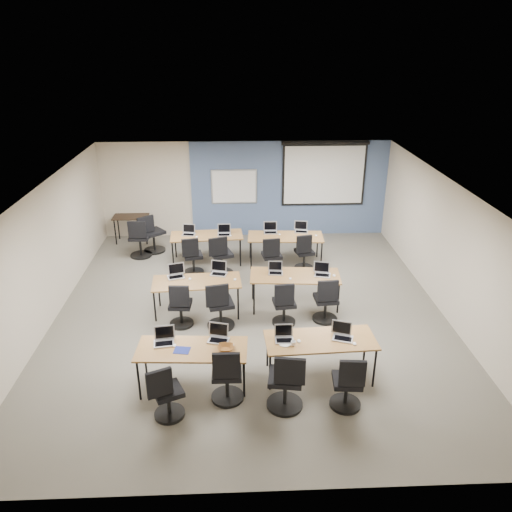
{
  "coord_description": "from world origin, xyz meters",
  "views": [
    {
      "loc": [
        -0.27,
        -9.07,
        5.29
      ],
      "look_at": [
        0.14,
        0.4,
        1.11
      ],
      "focal_mm": 35.0,
      "sensor_mm": 36.0,
      "label": 1
    }
  ],
  "objects_px": {
    "laptop_0": "(164,339)",
    "task_chair_5": "(220,309)",
    "training_table_back_left": "(207,237)",
    "laptop_9": "(224,232)",
    "task_chair_7": "(326,303)",
    "task_chair_8": "(193,259)",
    "task_chair_11": "(304,255)",
    "laptop_6": "(275,270)",
    "training_table_mid_left": "(197,283)",
    "laptop_7": "(322,272)",
    "task_chair_4": "(181,309)",
    "task_chair_3": "(348,387)",
    "whiteboard": "(234,187)",
    "laptop_11": "(301,229)",
    "laptop_5": "(219,271)",
    "task_chair_10": "(272,259)",
    "training_table_front_right": "(320,342)",
    "spare_chair_b": "(140,241)",
    "task_chair_6": "(284,307)",
    "laptop_3": "(342,334)",
    "laptop_8": "(189,232)",
    "task_chair_2": "(286,385)",
    "task_chair_1": "(227,379)",
    "projector_screen": "(324,171)",
    "laptop_10": "(270,230)",
    "utility_table": "(131,219)",
    "laptop_4": "(176,274)",
    "training_table_mid_right": "(295,277)",
    "training_table_front_left": "(192,351)",
    "training_table_back_right": "(285,238)",
    "laptop_1": "(218,336)",
    "spare_chair_a": "(152,237)",
    "laptop_2": "(284,336)",
    "task_chair_0": "(166,397)"
  },
  "relations": [
    {
      "from": "laptop_0",
      "to": "task_chair_5",
      "type": "relative_size",
      "value": 0.32
    },
    {
      "from": "task_chair_0",
      "to": "laptop_11",
      "type": "relative_size",
      "value": 2.87
    },
    {
      "from": "task_chair_6",
      "to": "laptop_9",
      "type": "bearing_deg",
      "value": 105.0
    },
    {
      "from": "laptop_2",
      "to": "spare_chair_b",
      "type": "relative_size",
      "value": 0.29
    },
    {
      "from": "laptop_2",
      "to": "task_chair_4",
      "type": "relative_size",
      "value": 0.31
    },
    {
      "from": "laptop_5",
      "to": "laptop_7",
      "type": "distance_m",
      "value": 2.16
    },
    {
      "from": "task_chair_4",
      "to": "task_chair_7",
      "type": "relative_size",
      "value": 0.98
    },
    {
      "from": "projector_screen",
      "to": "laptop_7",
      "type": "xyz_separation_m",
      "value": [
        -0.69,
        -4.17,
        -1.09
      ]
    },
    {
      "from": "spare_chair_b",
      "to": "training_table_front_left",
      "type": "bearing_deg",
      "value": -70.61
    },
    {
      "from": "training_table_front_right",
      "to": "laptop_8",
      "type": "bearing_deg",
      "value": 114.68
    },
    {
      "from": "training_table_back_left",
      "to": "task_chair_8",
      "type": "bearing_deg",
      "value": -117.78
    },
    {
      "from": "training_table_front_left",
      "to": "training_table_mid_right",
      "type": "distance_m",
      "value": 3.24
    },
    {
      "from": "laptop_4",
      "to": "laptop_1",
      "type": "bearing_deg",
      "value": -85.19
    },
    {
      "from": "training_table_back_left",
      "to": "laptop_6",
      "type": "height_order",
      "value": "laptop_6"
    },
    {
      "from": "laptop_6",
      "to": "task_chair_4",
      "type": "bearing_deg",
      "value": -149.39
    },
    {
      "from": "laptop_2",
      "to": "task_chair_5",
      "type": "relative_size",
      "value": 0.3
    },
    {
      "from": "training_table_back_left",
      "to": "laptop_9",
      "type": "distance_m",
      "value": 0.45
    },
    {
      "from": "laptop_5",
      "to": "task_chair_5",
      "type": "bearing_deg",
      "value": -73.53
    },
    {
      "from": "training_table_mid_right",
      "to": "training_table_back_left",
      "type": "bearing_deg",
      "value": 133.35
    },
    {
      "from": "training_table_back_left",
      "to": "laptop_7",
      "type": "bearing_deg",
      "value": -47.15
    },
    {
      "from": "whiteboard",
      "to": "laptop_11",
      "type": "distance_m",
      "value": 2.46
    },
    {
      "from": "laptop_0",
      "to": "task_chair_7",
      "type": "xyz_separation_m",
      "value": [
        2.97,
        1.74,
        -0.39
      ]
    },
    {
      "from": "laptop_1",
      "to": "task_chair_5",
      "type": "height_order",
      "value": "task_chair_5"
    },
    {
      "from": "laptop_8",
      "to": "task_chair_2",
      "type": "bearing_deg",
      "value": -60.57
    },
    {
      "from": "task_chair_3",
      "to": "laptop_7",
      "type": "xyz_separation_m",
      "value": [
        0.12,
        3.22,
        0.39
      ]
    },
    {
      "from": "projector_screen",
      "to": "utility_table",
      "type": "distance_m",
      "value": 5.51
    },
    {
      "from": "laptop_8",
      "to": "whiteboard",
      "type": "bearing_deg",
      "value": 67.3
    },
    {
      "from": "training_table_front_right",
      "to": "spare_chair_b",
      "type": "distance_m",
      "value": 6.45
    },
    {
      "from": "task_chair_10",
      "to": "spare_chair_b",
      "type": "height_order",
      "value": "spare_chair_b"
    },
    {
      "from": "laptop_7",
      "to": "spare_chair_a",
      "type": "distance_m",
      "value": 5.06
    },
    {
      "from": "laptop_6",
      "to": "laptop_3",
      "type": "bearing_deg",
      "value": -63.18
    },
    {
      "from": "laptop_4",
      "to": "task_chair_10",
      "type": "height_order",
      "value": "laptop_4"
    },
    {
      "from": "training_table_mid_left",
      "to": "laptop_7",
      "type": "relative_size",
      "value": 5.43
    },
    {
      "from": "task_chair_8",
      "to": "task_chair_11",
      "type": "distance_m",
      "value": 2.71
    },
    {
      "from": "laptop_7",
      "to": "laptop_10",
      "type": "bearing_deg",
      "value": 123.5
    },
    {
      "from": "training_table_front_left",
      "to": "training_table_back_right",
      "type": "xyz_separation_m",
      "value": [
        1.97,
        4.81,
        0.0
      ]
    },
    {
      "from": "training_table_front_right",
      "to": "training_table_back_right",
      "type": "height_order",
      "value": "same"
    },
    {
      "from": "task_chair_5",
      "to": "laptop_6",
      "type": "distance_m",
      "value": 1.53
    },
    {
      "from": "whiteboard",
      "to": "task_chair_3",
      "type": "height_order",
      "value": "whiteboard"
    },
    {
      "from": "projector_screen",
      "to": "laptop_2",
      "type": "height_order",
      "value": "projector_screen"
    },
    {
      "from": "task_chair_1",
      "to": "task_chair_4",
      "type": "xyz_separation_m",
      "value": [
        -0.94,
        2.26,
        -0.02
      ]
    },
    {
      "from": "task_chair_1",
      "to": "task_chair_11",
      "type": "distance_m",
      "value": 5.12
    },
    {
      "from": "laptop_10",
      "to": "utility_table",
      "type": "bearing_deg",
      "value": 161.64
    },
    {
      "from": "laptop_10",
      "to": "task_chair_5",
      "type": "bearing_deg",
      "value": -108.98
    },
    {
      "from": "task_chair_2",
      "to": "laptop_3",
      "type": "xyz_separation_m",
      "value": [
        1.0,
        0.82,
        0.36
      ]
    },
    {
      "from": "training_table_back_left",
      "to": "laptop_9",
      "type": "relative_size",
      "value": 5.45
    },
    {
      "from": "laptop_7",
      "to": "training_table_front_left",
      "type": "bearing_deg",
      "value": -120.66
    },
    {
      "from": "laptop_8",
      "to": "task_chair_8",
      "type": "distance_m",
      "value": 0.88
    },
    {
      "from": "task_chair_10",
      "to": "task_chair_11",
      "type": "bearing_deg",
      "value": 8.24
    },
    {
      "from": "training_table_front_left",
      "to": "training_table_front_right",
      "type": "distance_m",
      "value": 2.1
    }
  ]
}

